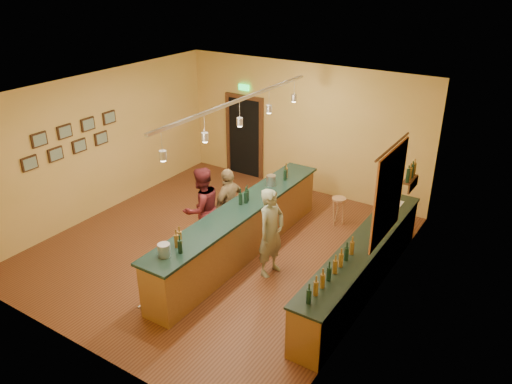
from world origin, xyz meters
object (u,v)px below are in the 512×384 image
Objects in this scene: tasting_bar at (241,227)px; bar_stool at (339,204)px; back_counter at (362,266)px; bartender at (271,233)px; customer_a at (202,209)px; customer_b at (229,205)px.

tasting_bar reaches higher than bar_stool.
back_counter is 0.89× the size of tasting_bar.
customer_a reaches higher than bartender.
bartender is at bearing -96.37° from bar_stool.
back_counter reaches higher than bar_stool.
bartender is 2.69× the size of bar_stool.
customer_b is at bearing -131.90° from bar_stool.
bartender reaches higher than tasting_bar.
tasting_bar is at bearing -175.74° from back_counter.
bartender reaches higher than back_counter.
customer_a is at bearing -173.64° from back_counter.
bar_stool is at bearing 1.36° from bartender.
customer_a is at bearing 95.99° from bartender.
customer_b is 2.50× the size of bar_stool.
back_counter is 2.44m from tasting_bar.
back_counter is 3.29m from customer_a.
customer_a reaches higher than bar_stool.
customer_a is at bearing -167.49° from tasting_bar.
customer_a reaches higher than tasting_bar.
customer_a is 0.62m from customer_b.
bar_stool is (1.09, 2.20, -0.12)m from tasting_bar.
tasting_bar is at bearing 118.30° from customer_a.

